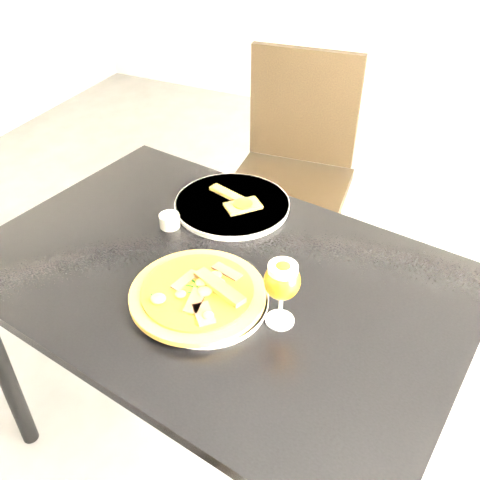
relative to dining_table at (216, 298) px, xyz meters
The scene contains 9 objects.
dining_table is the anchor object (origin of this frame).
chair_far 0.91m from the dining_table, 97.69° to the left, with size 0.49×0.49×0.98m.
plate_main 0.15m from the dining_table, 72.92° to the right, with size 0.28×0.28×0.01m, color white.
pizza 0.16m from the dining_table, 82.98° to the right, with size 0.31×0.31×0.03m.
plate_second 0.30m from the dining_table, 107.21° to the left, with size 0.33×0.33×0.02m, color white.
crust_scraps 0.30m from the dining_table, 103.90° to the left, with size 0.18×0.13×0.01m.
loose_crust 0.10m from the dining_table, 130.52° to the left, with size 0.11×0.02×0.01m, color #985A24.
sauce_cup 0.25m from the dining_table, 149.68° to the left, with size 0.06×0.06×0.04m.
beer_glass 0.31m from the dining_table, 23.85° to the right, with size 0.08×0.08×0.16m.
Camera 1 is at (0.32, -0.60, 1.60)m, focal length 40.00 mm.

